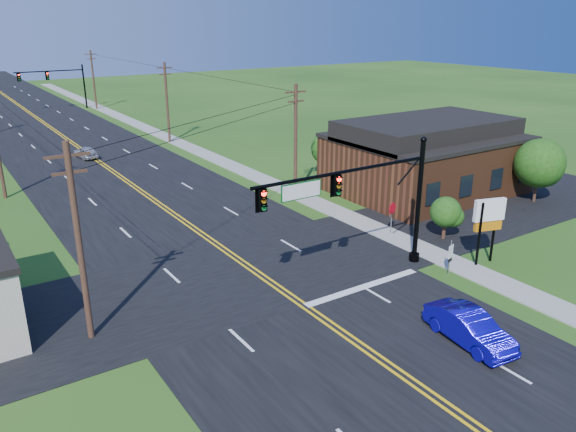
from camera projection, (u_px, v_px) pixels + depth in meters
ground at (402, 379)px, 22.43m from camera, size 260.00×260.00×0.00m
road_main at (79, 149)px, 61.74m from camera, size 16.00×220.00×0.04m
road_cross at (252, 272)px, 31.86m from camera, size 70.00×10.00×0.04m
sidewalk at (205, 154)px, 59.33m from camera, size 2.00×160.00×0.08m
signal_mast_main at (360, 197)px, 29.40m from camera, size 11.30×0.60×7.48m
signal_mast_far at (55, 81)px, 86.12m from camera, size 10.98×0.60×7.48m
brick_building at (425, 163)px, 46.21m from camera, size 14.20×11.20×4.70m
utility_pole_left_a at (79, 241)px, 23.78m from camera, size 1.80×0.28×9.00m
utility_pole_right_a at (296, 140)px, 43.26m from camera, size 1.80×0.28×9.00m
utility_pole_right_b at (167, 101)px, 63.70m from camera, size 1.80×0.28×9.00m
utility_pole_right_c at (93, 79)px, 87.28m from camera, size 1.80×0.28×9.00m
tree_right_front at (539, 163)px, 43.06m from camera, size 3.80×3.80×5.00m
tree_right_back at (327, 148)px, 50.33m from camera, size 3.00×3.00×4.10m
shrub_corner at (446, 212)px, 36.05m from camera, size 2.00×2.00×2.86m
blue_car at (469, 328)px, 24.68m from camera, size 2.04×4.61×1.47m
distant_car at (86, 153)px, 57.48m from camera, size 1.92×3.76×1.23m
route_sign at (450, 255)px, 31.17m from camera, size 0.50×0.16×2.06m
stop_sign at (392, 212)px, 36.87m from camera, size 0.79×0.22×2.24m
pylon_sign at (489, 217)px, 32.03m from camera, size 1.93×0.82×3.97m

